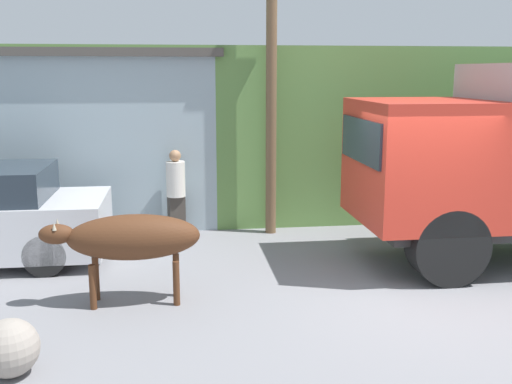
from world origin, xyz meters
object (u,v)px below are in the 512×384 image
(pedestrian_on_hill, at_px, (176,189))
(utility_pole, at_px, (271,90))
(roadside_rock, at_px, (9,348))
(brown_cow, at_px, (130,238))

(pedestrian_on_hill, height_order, utility_pole, utility_pole)
(pedestrian_on_hill, distance_m, roadside_rock, 5.55)
(utility_pole, bearing_deg, pedestrian_on_hill, 179.07)
(pedestrian_on_hill, bearing_deg, roadside_rock, 55.62)
(pedestrian_on_hill, height_order, roadside_rock, pedestrian_on_hill)
(brown_cow, bearing_deg, pedestrian_on_hill, 69.50)
(utility_pole, relative_size, roadside_rock, 8.63)
(brown_cow, distance_m, pedestrian_on_hill, 3.42)
(brown_cow, relative_size, roadside_rock, 3.45)
(brown_cow, xyz_separation_m, utility_pole, (2.43, 3.34, 1.86))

